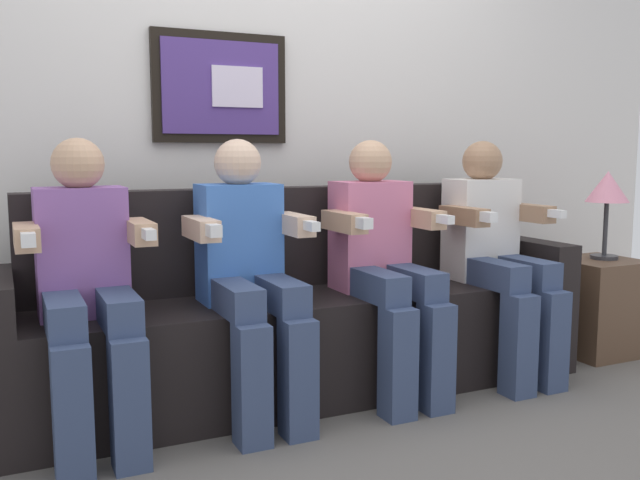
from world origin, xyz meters
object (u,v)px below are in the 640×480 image
(person_rightmost, at_px, (496,249))
(person_leftmost, at_px, (87,280))
(person_right_center, at_px, (383,258))
(table_lamp, at_px, (607,191))
(side_table_right, at_px, (596,306))
(person_left_center, at_px, (249,268))
(couch, at_px, (303,323))

(person_rightmost, bearing_deg, person_leftmost, 180.00)
(person_right_center, distance_m, person_rightmost, 0.61)
(person_leftmost, distance_m, table_lamp, 2.61)
(person_leftmost, xyz_separation_m, side_table_right, (2.56, 0.06, -0.36))
(person_rightmost, bearing_deg, person_left_center, 180.00)
(person_left_center, height_order, person_right_center, same)
(couch, distance_m, person_leftmost, 0.98)
(person_leftmost, relative_size, person_left_center, 1.00)
(couch, distance_m, person_left_center, 0.46)
(person_rightmost, bearing_deg, side_table_right, 4.82)
(person_rightmost, relative_size, side_table_right, 2.22)
(person_left_center, xyz_separation_m, person_right_center, (0.61, 0.00, 0.00))
(table_lamp, bearing_deg, person_rightmost, -175.37)
(person_left_center, bearing_deg, person_leftmost, 180.00)
(person_right_center, bearing_deg, table_lamp, 2.58)
(person_rightmost, distance_m, side_table_right, 0.81)
(person_rightmost, distance_m, table_lamp, 0.81)
(table_lamp, bearing_deg, side_table_right, -179.32)
(person_left_center, xyz_separation_m, table_lamp, (1.99, 0.06, 0.25))
(person_right_center, height_order, table_lamp, person_right_center)
(person_left_center, distance_m, person_right_center, 0.61)
(person_right_center, xyz_separation_m, person_rightmost, (0.61, 0.00, 0.00))
(couch, distance_m, table_lamp, 1.77)
(person_leftmost, relative_size, person_rightmost, 1.00)
(person_left_center, distance_m, side_table_right, 1.98)
(couch, distance_m, side_table_right, 1.65)
(person_leftmost, bearing_deg, person_left_center, 0.00)
(couch, relative_size, person_rightmost, 2.33)
(couch, xyz_separation_m, person_right_center, (0.31, -0.17, 0.29))
(person_left_center, relative_size, person_right_center, 1.00)
(couch, height_order, person_left_center, person_left_center)
(person_leftmost, bearing_deg, person_right_center, 0.00)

